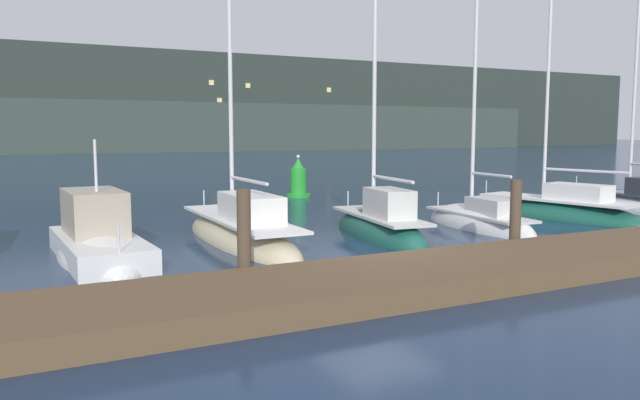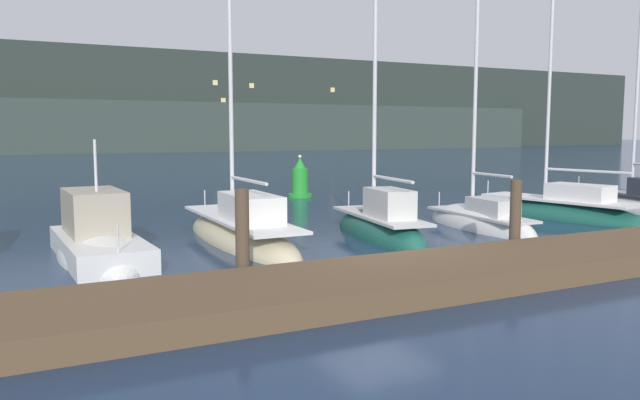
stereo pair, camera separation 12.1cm
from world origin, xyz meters
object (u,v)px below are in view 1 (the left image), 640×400
sailboat_berth_7 (479,225)px  sailboat_berth_8 (557,214)px  sailboat_berth_5 (241,236)px  motorboat_berth_4 (99,250)px  channel_buoy (298,181)px  sailboat_berth_6 (380,232)px

sailboat_berth_7 → sailboat_berth_8: bearing=9.4°
sailboat_berth_5 → sailboat_berth_7: sailboat_berth_5 is taller
sailboat_berth_7 → sailboat_berth_8: 4.33m
motorboat_berth_4 → channel_buoy: motorboat_berth_4 is taller
sailboat_berth_8 → motorboat_berth_4: bearing=-179.2°
channel_buoy → sailboat_berth_6: bearing=-103.0°
motorboat_berth_4 → sailboat_berth_7: bearing=-2.4°
sailboat_berth_6 → channel_buoy: (2.59, 11.24, 0.60)m
motorboat_berth_4 → sailboat_berth_5: size_ratio=0.48×
sailboat_berth_5 → channel_buoy: (6.53, 10.13, 0.58)m
motorboat_berth_4 → channel_buoy: (10.43, 10.82, 0.52)m
sailboat_berth_6 → sailboat_berth_8: (8.00, 0.63, -0.03)m
sailboat_berth_5 → sailboat_berth_6: sailboat_berth_5 is taller
channel_buoy → motorboat_berth_4: bearing=-133.9°
sailboat_berth_5 → sailboat_berth_6: size_ratio=1.27×
sailboat_berth_5 → channel_buoy: size_ratio=5.67×
motorboat_berth_4 → channel_buoy: size_ratio=2.70×
sailboat_berth_6 → channel_buoy: sailboat_berth_6 is taller
motorboat_berth_4 → sailboat_berth_5: 3.96m
sailboat_berth_5 → channel_buoy: 12.07m
motorboat_berth_4 → sailboat_berth_8: 15.84m
motorboat_berth_4 → channel_buoy: bearing=46.1°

